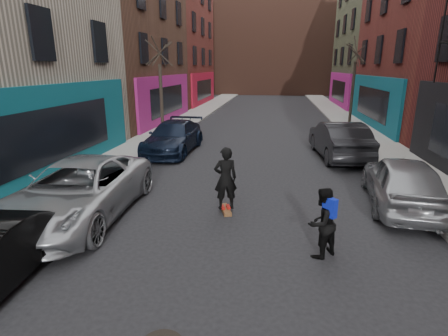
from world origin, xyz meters
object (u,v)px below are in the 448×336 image
(parked_right_end, at_px, (339,140))
(parked_right_far, at_px, (402,181))
(skateboarder, at_px, (226,178))
(pedestrian, at_px, (322,222))
(parked_left_end, at_px, (173,137))
(parked_left_far, at_px, (79,190))
(tree_right_far, at_px, (354,75))
(tree_left_far, at_px, (160,79))
(skateboard, at_px, (225,210))

(parked_right_end, bearing_deg, parked_right_far, 92.94)
(skateboarder, height_order, pedestrian, skateboarder)
(parked_right_end, xyz_separation_m, skateboarder, (-4.32, -7.08, 0.17))
(parked_left_end, height_order, pedestrian, pedestrian)
(parked_left_far, bearing_deg, tree_right_far, 57.59)
(tree_left_far, bearing_deg, parked_left_far, -82.66)
(skateboard, distance_m, pedestrian, 3.37)
(parked_right_end, bearing_deg, skateboard, 52.94)
(tree_right_far, xyz_separation_m, skateboard, (-6.81, -17.43, -3.48))
(tree_right_far, distance_m, skateboard, 19.03)
(tree_left_far, distance_m, tree_right_far, 13.78)
(parked_right_far, height_order, skateboard, parked_right_far)
(tree_right_far, height_order, skateboard, tree_right_far)
(parked_right_far, xyz_separation_m, parked_right_end, (-0.89, 5.88, 0.06))
(parked_left_far, distance_m, pedestrian, 6.55)
(parked_left_far, xyz_separation_m, parked_left_end, (0.37, 8.05, -0.04))
(pedestrian, bearing_deg, parked_left_far, -53.06)
(parked_left_end, bearing_deg, pedestrian, -55.31)
(tree_right_far, height_order, pedestrian, tree_right_far)
(skateboard, xyz_separation_m, pedestrian, (2.45, -2.18, 0.77))
(parked_right_end, height_order, skateboarder, skateboarder)
(parked_left_far, xyz_separation_m, parked_right_far, (9.20, 2.19, -0.01))
(skateboarder, bearing_deg, tree_left_far, -82.66)
(parked_right_far, bearing_deg, skateboarder, 19.72)
(parked_left_end, relative_size, parked_right_end, 1.01)
(parked_left_far, xyz_separation_m, skateboard, (3.99, 0.99, -0.75))
(tree_right_far, bearing_deg, pedestrian, -102.53)
(tree_left_far, relative_size, pedestrian, 4.04)
(parked_left_end, bearing_deg, skateboard, -61.46)
(tree_right_far, height_order, parked_right_far, tree_right_far)
(parked_right_far, distance_m, skateboarder, 5.35)
(parked_left_far, relative_size, skateboarder, 3.11)
(skateboard, bearing_deg, pedestrian, -60.43)
(parked_left_end, relative_size, parked_right_far, 1.12)
(parked_left_far, distance_m, parked_right_far, 9.46)
(skateboarder, bearing_deg, parked_left_far, -4.81)
(tree_right_far, xyz_separation_m, parked_left_far, (-10.80, -18.42, -2.73))
(parked_left_far, height_order, parked_right_far, parked_left_far)
(parked_right_far, height_order, pedestrian, pedestrian)
(parked_right_far, bearing_deg, parked_left_end, -26.86)
(parked_right_end, bearing_deg, tree_left_far, -29.37)
(tree_left_far, relative_size, skateboard, 8.12)
(parked_left_far, relative_size, parked_right_end, 1.11)
(parked_left_far, height_order, parked_left_end, parked_left_far)
(parked_right_far, relative_size, skateboard, 5.80)
(parked_right_end, xyz_separation_m, pedestrian, (-1.87, -9.26, -0.04))
(tree_left_far, relative_size, parked_left_far, 1.13)
(tree_right_far, bearing_deg, tree_left_far, -154.18)
(tree_right_far, relative_size, parked_left_end, 1.31)
(parked_left_far, height_order, pedestrian, pedestrian)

